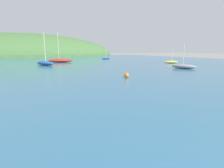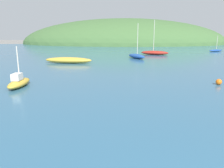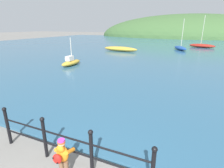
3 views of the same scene
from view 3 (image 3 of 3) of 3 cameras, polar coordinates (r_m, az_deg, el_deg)
The scene contains 8 objects.
water at distance 33.61m, azimuth 20.68°, elevation 11.43°, with size 80.00×60.00×0.10m, color #2D5B7A.
far_hillside at distance 67.20m, azimuth 22.70°, elevation 14.04°, with size 60.32×33.17×14.81m.
iron_railing at distance 4.72m, azimuth -14.67°, elevation -18.17°, with size 4.39×0.12×1.21m.
child_in_coat at distance 4.46m, azimuth -15.97°, elevation -21.37°, with size 0.39×0.54×1.00m.
boat_mid_harbor at distance 24.93m, azimuth 2.72°, elevation 11.40°, with size 5.16×1.74×0.63m.
boat_green_fishing at distance 16.03m, azimuth -13.25°, elevation 6.97°, with size 0.84×2.45×2.40m.
boat_blue_hull at distance 28.01m, azimuth 21.40°, elevation 10.92°, with size 2.42×3.48×4.32m.
boat_far_right at distance 32.77m, azimuth 27.30°, elevation 11.08°, with size 4.22×2.54×4.96m.
Camera 3 is at (1.94, -1.39, 3.40)m, focal length 28.00 mm.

